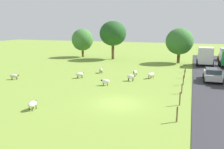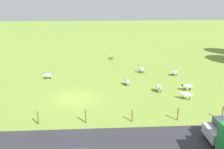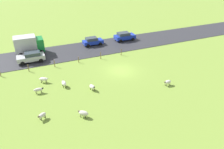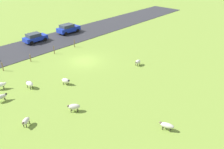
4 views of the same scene
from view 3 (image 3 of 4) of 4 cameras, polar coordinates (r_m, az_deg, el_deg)
ground_plane at (r=32.26m, az=2.46°, el=1.06°), size 160.00×160.00×0.00m
road_strip at (r=40.99m, az=-3.88°, el=7.33°), size 8.00×80.00×0.06m
sheep_0 at (r=27.38m, az=-5.37°, el=-3.37°), size 1.10×0.79×0.76m
sheep_1 at (r=29.24m, az=14.89°, el=-1.99°), size 0.56×1.16×0.76m
sheep_2 at (r=23.11m, az=-7.78°, el=-10.36°), size 1.15×1.19×0.80m
sheep_4 at (r=28.24m, az=-19.36°, el=-3.90°), size 0.55×1.27×0.75m
sheep_5 at (r=23.85m, az=-18.47°, el=-10.47°), size 0.86×1.04×0.74m
sheep_6 at (r=30.38m, az=-18.07°, el=-1.19°), size 0.97×1.29×0.79m
sheep_7 at (r=28.67m, az=-12.94°, el=-2.29°), size 1.16×0.58×0.83m
fence_post_0 at (r=37.37m, az=2.52°, el=6.13°), size 0.12×0.12×1.20m
fence_post_1 at (r=35.96m, az=-3.10°, el=5.19°), size 0.12×0.12×1.22m
fence_post_2 at (r=34.97m, az=-9.09°, el=4.00°), size 0.12×0.12×1.08m
fence_post_3 at (r=34.34m, az=-15.36°, el=2.89°), size 0.12×0.12×1.17m
fence_post_4 at (r=34.16m, az=-21.75°, el=1.66°), size 0.12×0.12×1.18m
fence_post_5 at (r=34.45m, az=-28.09°, el=0.29°), size 0.12×0.12×1.02m
truck_0 at (r=39.87m, az=-21.66°, el=7.49°), size 2.83×4.78×3.35m
car_1 at (r=37.18m, az=-21.06°, el=4.54°), size 2.20×4.39×1.63m
car_2 at (r=44.57m, az=3.40°, el=10.37°), size 2.19×4.30×1.66m
car_3 at (r=42.00m, az=-5.33°, el=9.03°), size 1.98×3.91×1.54m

